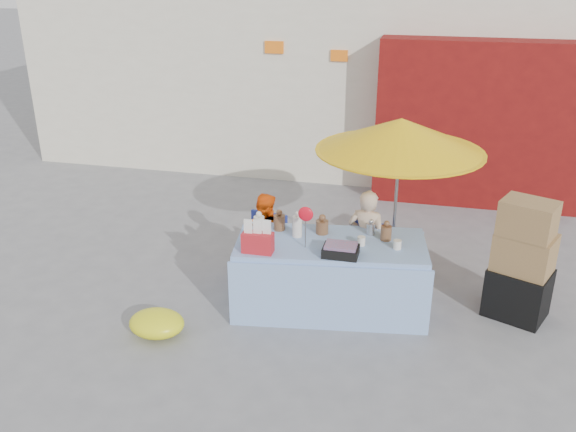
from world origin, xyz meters
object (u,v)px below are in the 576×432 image
(market_table, at_px, (329,274))
(umbrella, at_px, (401,136))
(chair_left, at_px, (262,263))
(chair_right, at_px, (364,274))
(vendor_orange, at_px, (265,236))
(vendor_beige, at_px, (366,241))
(box_stack, at_px, (522,264))

(market_table, relative_size, umbrella, 1.08)
(chair_left, height_order, chair_right, same)
(vendor_orange, relative_size, vendor_beige, 0.88)
(chair_right, height_order, box_stack, box_stack)
(chair_left, bearing_deg, market_table, -12.13)
(vendor_orange, xyz_separation_m, umbrella, (1.55, 0.15, 1.33))
(chair_right, xyz_separation_m, box_stack, (1.72, -0.08, 0.38))
(vendor_beige, relative_size, box_stack, 0.92)
(market_table, relative_size, chair_left, 2.66)
(chair_left, distance_m, umbrella, 2.27)
(chair_right, bearing_deg, box_stack, 8.70)
(umbrella, xyz_separation_m, box_stack, (1.42, -0.36, -1.25))
(vendor_orange, bearing_deg, box_stack, -172.78)
(market_table, height_order, chair_right, market_table)
(vendor_orange, distance_m, vendor_beige, 1.25)
(chair_right, bearing_deg, vendor_beige, 102.65)
(umbrella, height_order, box_stack, umbrella)
(market_table, distance_m, umbrella, 1.74)
(chair_right, bearing_deg, market_table, -120.54)
(vendor_orange, bearing_deg, market_table, 161.15)
(market_table, relative_size, vendor_orange, 2.02)
(chair_right, distance_m, box_stack, 1.76)
(chair_right, xyz_separation_m, vendor_orange, (-1.25, 0.13, 0.30))
(vendor_orange, bearing_deg, umbrella, -163.14)
(market_table, height_order, box_stack, box_stack)
(umbrella, relative_size, box_stack, 1.51)
(vendor_orange, relative_size, box_stack, 0.81)
(chair_left, height_order, umbrella, umbrella)
(chair_left, xyz_separation_m, vendor_orange, (-0.00, 0.13, 0.30))
(box_stack, bearing_deg, vendor_beige, 172.94)
(vendor_orange, xyz_separation_m, box_stack, (2.97, -0.21, 0.08))
(chair_left, relative_size, chair_right, 1.00)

